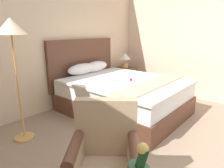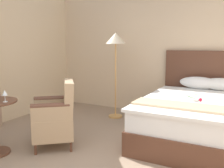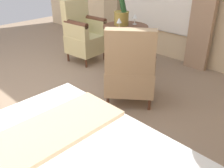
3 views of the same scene
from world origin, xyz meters
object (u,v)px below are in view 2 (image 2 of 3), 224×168
armchair_by_window (56,117)px  wine_glass_near_bucket (5,93)px  bed (202,116)px  floor_lamp_brass (116,45)px

armchair_by_window → wine_glass_near_bucket: bearing=-124.9°
bed → wine_glass_near_bucket: size_ratio=14.59×
armchair_by_window → floor_lamp_brass: bearing=86.5°
floor_lamp_brass → armchair_by_window: floor_lamp_brass is taller
bed → armchair_by_window: bed is taller
bed → armchair_by_window: size_ratio=2.34×
wine_glass_near_bucket → armchair_by_window: (0.38, 0.54, -0.41)m
floor_lamp_brass → wine_glass_near_bucket: bearing=-102.1°
armchair_by_window → bed: bearing=35.1°
wine_glass_near_bucket → armchair_by_window: 0.78m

